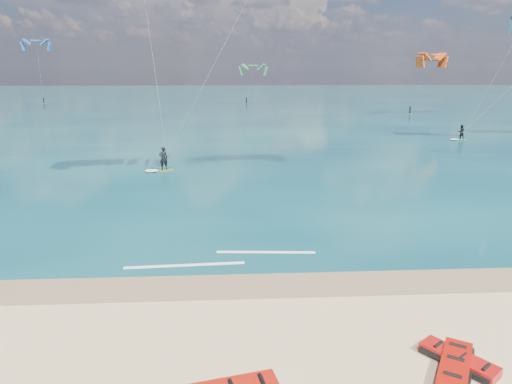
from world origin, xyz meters
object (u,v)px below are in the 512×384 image
packed_kite_right (454,372)px  kitesurfer_far (505,70)px  packed_kite_mid (458,364)px  kitesurfer_main (179,59)px

packed_kite_right → kitesurfer_far: bearing=0.2°
kitesurfer_far → packed_kite_right: bearing=-109.6°
packed_kite_mid → kitesurfer_far: 47.93m
packed_kite_right → kitesurfer_far: (24.77, 40.71, 8.24)m
packed_kite_mid → kitesurfer_main: kitesurfer_main is taller
packed_kite_right → kitesurfer_far: 48.36m
kitesurfer_main → kitesurfer_far: 38.72m
packed_kite_right → kitesurfer_main: bearing=54.4°
kitesurfer_main → kitesurfer_far: (35.01, 16.52, -0.96)m
kitesurfer_main → kitesurfer_far: size_ratio=1.12×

